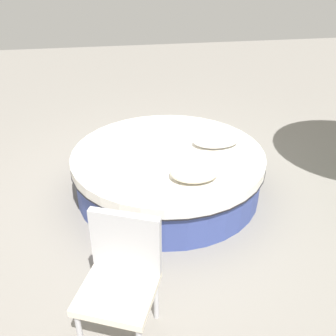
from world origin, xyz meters
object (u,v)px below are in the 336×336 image
object	(u,v)px
round_bed	(168,171)
patio_chair	(121,271)
throw_pillow_0	(195,171)
throw_pillow_1	(216,140)

from	to	relation	value
round_bed	patio_chair	size ratio (longest dim) A/B	2.26
throw_pillow_0	throw_pillow_1	world-z (taller)	throw_pillow_0
throw_pillow_1	patio_chair	size ratio (longest dim) A/B	0.56
throw_pillow_0	patio_chair	bearing A→B (deg)	-124.33
throw_pillow_0	round_bed	bearing A→B (deg)	105.74
round_bed	patio_chair	world-z (taller)	patio_chair
throw_pillow_1	patio_chair	distance (m)	2.22
throw_pillow_1	round_bed	bearing A→B (deg)	-173.06
round_bed	throw_pillow_1	xyz separation A→B (m)	(0.58, 0.07, 0.33)
round_bed	throw_pillow_0	bearing A→B (deg)	-74.26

